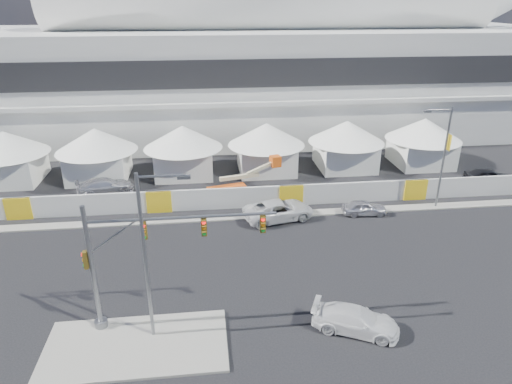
{
  "coord_description": "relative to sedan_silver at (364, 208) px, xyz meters",
  "views": [
    {
      "loc": [
        -1.76,
        -23.49,
        17.78
      ],
      "look_at": [
        2.21,
        10.0,
        3.42
      ],
      "focal_mm": 32.0,
      "sensor_mm": 36.0,
      "label": 1
    }
  ],
  "objects": [
    {
      "name": "streetlight_curb",
      "position": [
        6.91,
        0.72,
        4.74
      ],
      "size": [
        2.76,
        0.62,
        9.31
      ],
      "color": "gray",
      "rests_on": "ground"
    },
    {
      "name": "hoarding_fence",
      "position": [
        -6.1,
        2.72,
        0.34
      ],
      "size": [
        70.0,
        0.25,
        2.0
      ],
      "primitive_type": "cube",
      "color": "silver",
      "rests_on": "ground"
    },
    {
      "name": "median_island",
      "position": [
        -18.1,
        -14.78,
        -0.59
      ],
      "size": [
        10.0,
        5.0,
        0.15
      ],
      "primitive_type": "cube",
      "color": "gray",
      "rests_on": "ground"
    },
    {
      "name": "traffic_mast",
      "position": [
        -18.12,
        -12.95,
        3.79
      ],
      "size": [
        10.59,
        0.75,
        7.72
      ],
      "color": "slate",
      "rests_on": "median_island"
    },
    {
      "name": "streetlight_median",
      "position": [
        -16.96,
        -14.01,
        5.12
      ],
      "size": [
        2.72,
        0.27,
        9.82
      ],
      "color": "slate",
      "rests_on": "median_island"
    },
    {
      "name": "pickup_near",
      "position": [
        -5.66,
        -14.86,
        0.06
      ],
      "size": [
        3.87,
        5.37,
        1.44
      ],
      "primitive_type": "imported",
      "rotation": [
        0.0,
        0.0,
        1.15
      ],
      "color": "white",
      "rests_on": "ground"
    },
    {
      "name": "far_curb",
      "position": [
        7.9,
        0.72,
        -0.6
      ],
      "size": [
        80.0,
        1.2,
        0.12
      ],
      "primitive_type": "cube",
      "color": "gray",
      "rests_on": "ground"
    },
    {
      "name": "ground",
      "position": [
        -12.1,
        -11.78,
        -0.66
      ],
      "size": [
        160.0,
        160.0,
        0.0
      ],
      "primitive_type": "plane",
      "color": "black",
      "rests_on": "ground"
    },
    {
      "name": "lot_car_b",
      "position": [
        15.23,
        5.64,
        0.14
      ],
      "size": [
        2.56,
        4.95,
        1.61
      ],
      "primitive_type": "imported",
      "rotation": [
        0.0,
        0.0,
        1.43
      ],
      "color": "black",
      "rests_on": "ground"
    },
    {
      "name": "pickup_curb",
      "position": [
        -7.69,
        -0.02,
        0.19
      ],
      "size": [
        4.15,
        6.61,
        1.7
      ],
      "primitive_type": "imported",
      "rotation": [
        0.0,
        0.0,
        1.8
      ],
      "color": "silver",
      "rests_on": "ground"
    },
    {
      "name": "stadium",
      "position": [
        -3.39,
        29.72,
        8.79
      ],
      "size": [
        80.0,
        24.8,
        21.98
      ],
      "color": "silver",
      "rests_on": "ground"
    },
    {
      "name": "sedan_silver",
      "position": [
        0.0,
        0.0,
        0.0
      ],
      "size": [
        1.87,
        4.0,
        1.33
      ],
      "primitive_type": "imported",
      "rotation": [
        0.0,
        0.0,
        1.49
      ],
      "color": "silver",
      "rests_on": "ground"
    },
    {
      "name": "tent_row",
      "position": [
        -11.6,
        12.22,
        2.49
      ],
      "size": [
        53.4,
        8.4,
        5.4
      ],
      "color": "white",
      "rests_on": "ground"
    },
    {
      "name": "lot_car_c",
      "position": [
        -23.73,
        7.6,
        0.12
      ],
      "size": [
        3.67,
        5.81,
        1.57
      ],
      "primitive_type": "imported",
      "rotation": [
        0.0,
        0.0,
        1.86
      ],
      "color": "silver",
      "rests_on": "ground"
    },
    {
      "name": "boom_lift",
      "position": [
        -11.15,
        4.99,
        0.33
      ],
      "size": [
        7.49,
        2.47,
        3.7
      ],
      "rotation": [
        0.0,
        0.0,
        0.24
      ],
      "color": "#E75A15",
      "rests_on": "ground"
    }
  ]
}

